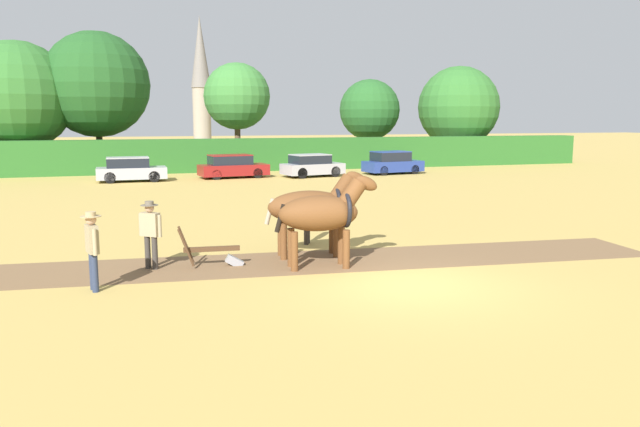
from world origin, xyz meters
TOP-DOWN VIEW (x-y plane):
  - ground_plane at (0.00, 0.00)m, footprint 240.00×240.00m
  - plowed_furrow_strip at (-5.35, 3.20)m, footprint 26.52×5.20m
  - hedgerow at (0.00, 31.38)m, footprint 59.07×1.56m
  - tree_left at (-12.60, 34.47)m, footprint 7.32×7.32m
  - tree_center_left at (-7.55, 34.73)m, footprint 7.34×7.34m
  - tree_center at (2.38, 34.96)m, footprint 5.00×5.00m
  - tree_center_right at (13.60, 36.08)m, footprint 4.97×4.97m
  - tree_right at (21.23, 34.95)m, footprint 6.80×6.80m
  - church_spire at (4.51, 74.13)m, footprint 2.66×2.66m
  - draft_horse_lead_left at (-1.36, 2.16)m, footprint 2.67×1.12m
  - draft_horse_lead_right at (-1.23, 3.45)m, footprint 2.85×1.13m
  - plow at (-3.87, 3.05)m, footprint 1.66×0.50m
  - farmer_at_plow at (-5.46, 3.27)m, footprint 0.52×0.47m
  - farmer_beside_team at (-0.91, 5.10)m, footprint 0.39×0.56m
  - farmer_onlooker_left at (-6.74, 1.58)m, footprint 0.43×0.66m
  - parked_car_far_left at (-5.62, 25.88)m, footprint 3.98×1.77m
  - parked_car_left at (0.49, 26.38)m, footprint 4.40×2.25m
  - parked_car_center_left at (5.44, 25.60)m, footprint 4.11×2.53m
  - parked_car_center at (11.17, 25.95)m, footprint 4.09×2.28m

SIDE VIEW (x-z plane):
  - ground_plane at x=0.00m, z-range 0.00..0.00m
  - plowed_furrow_strip at x=-5.35m, z-range 0.00..0.01m
  - plow at x=-3.87m, z-range -0.24..0.88m
  - parked_car_far_left at x=-5.62m, z-range -0.02..1.42m
  - parked_car_center_left at x=5.44m, z-range -0.02..1.42m
  - parked_car_left at x=0.49m, z-range -0.03..1.43m
  - parked_car_center at x=11.17m, z-range -0.03..1.49m
  - farmer_beside_team at x=-0.91m, z-range 0.11..1.64m
  - farmer_at_plow at x=-5.46m, z-range 0.14..1.84m
  - farmer_onlooker_left at x=-6.74m, z-range 0.15..1.89m
  - hedgerow at x=0.00m, z-range 0.00..2.28m
  - draft_horse_lead_right at x=-1.23m, z-range 0.17..2.53m
  - draft_horse_lead_left at x=-1.36m, z-range 0.18..2.55m
  - tree_center_right at x=13.60m, z-range 0.94..7.82m
  - tree_right at x=21.23m, z-range 0.61..8.64m
  - tree_left at x=-12.60m, z-range 0.76..9.63m
  - tree_center at x=2.38m, z-range 1.40..9.23m
  - tree_center_left at x=-7.55m, z-range 1.17..10.87m
  - church_spire at x=4.51m, z-range 0.40..17.64m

